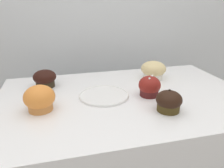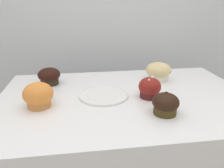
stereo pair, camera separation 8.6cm
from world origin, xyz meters
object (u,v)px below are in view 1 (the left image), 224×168
Objects in this scene: muffin_front_left at (149,87)px; muffin_front_right at (45,78)px; muffin_back_right at (40,99)px; muffin_front_center at (169,101)px; serving_plate at (104,95)px; muffin_back_left at (153,70)px.

muffin_front_left is 0.88× the size of muffin_front_right.
muffin_front_center is at bearing -14.71° from muffin_back_right.
muffin_front_center is 1.02× the size of muffin_front_left.
muffin_back_right is 0.25m from serving_plate.
muffin_front_center is 0.84× the size of muffin_back_right.
muffin_front_right is (-0.40, 0.20, -0.00)m from muffin_front_left.
muffin_back_left reaches higher than serving_plate.
muffin_back_right is (-0.42, 0.11, 0.01)m from muffin_front_center.
muffin_front_right is (-0.50, 0.02, -0.00)m from muffin_back_left.
muffin_back_left is at bearing 61.84° from muffin_front_left.
muffin_front_center is 0.33m from muffin_back_left.
serving_plate is at bearing 168.30° from muffin_front_left.
muffin_back_left is at bearing 28.23° from serving_plate.
muffin_front_left is 0.45m from muffin_front_right.
muffin_front_left is (-0.10, -0.18, -0.00)m from muffin_back_left.
muffin_back_right is (-0.51, -0.21, 0.00)m from muffin_back_left.
muffin_front_center is at bearing -42.08° from serving_plate.
muffin_front_center is 0.45× the size of serving_plate.
muffin_back_right reaches higher than muffin_back_left.
muffin_back_left reaches higher than muffin_front_center.
muffin_back_right reaches higher than muffin_front_right.
muffin_front_center is 0.26m from serving_plate.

